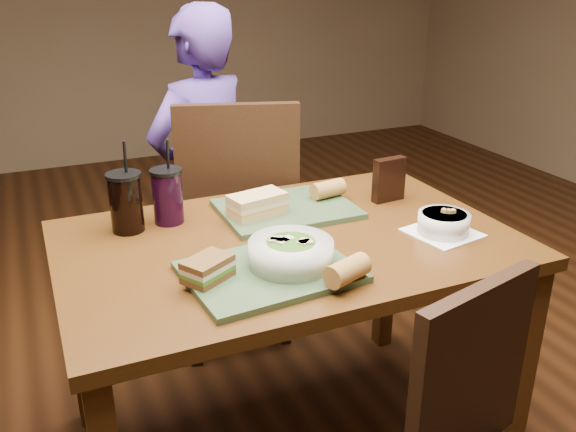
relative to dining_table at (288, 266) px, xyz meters
The scene contains 14 objects.
dining_table is the anchor object (origin of this frame).
chair_far 0.64m from the dining_table, 87.02° to the left, with size 0.56×0.57×1.04m.
diner 0.80m from the dining_table, 91.63° to the left, with size 0.50×0.33×1.36m, color #402972.
tray_near 0.25m from the dining_table, 125.33° to the right, with size 0.42×0.32×0.02m, color #354C2D.
tray_far 0.23m from the dining_table, 67.40° to the left, with size 0.42×0.32×0.02m, color #354C2D.
salad_bowl 0.25m from the dining_table, 111.71° to the right, with size 0.22×0.22×0.07m.
soup_bowl 0.48m from the dining_table, 19.38° to the right, with size 0.21×0.21×0.07m.
sandwich_near 0.37m from the dining_table, 148.79° to the right, with size 0.14×0.13×0.06m.
sandwich_far 0.22m from the dining_table, 101.05° to the left, with size 0.19×0.13×0.07m.
baguette_near 0.36m from the dining_table, 87.60° to the right, with size 0.06×0.06×0.12m, color #AD7533.
baguette_far 0.35m from the dining_table, 41.77° to the left, with size 0.06×0.06×0.11m, color #AD7533.
cup_cola 0.51m from the dining_table, 149.33° to the left, with size 0.10×0.10×0.28m.
cup_berry 0.42m from the dining_table, 137.81° to the left, with size 0.10×0.10×0.26m.
chip_bag 0.49m from the dining_table, 18.81° to the left, with size 0.11×0.03×0.15m, color black.
Camera 1 is at (-0.65, -1.48, 1.48)m, focal length 38.00 mm.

